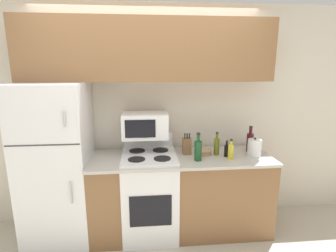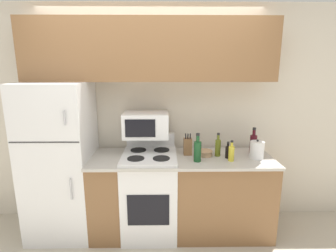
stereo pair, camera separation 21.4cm
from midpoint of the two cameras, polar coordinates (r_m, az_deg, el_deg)
The scene contains 15 objects.
ground_plane at distance 3.04m, azimuth -1.71°, elevation -25.00°, with size 12.00×12.00×0.00m, color beige.
wall_back at distance 3.15m, azimuth -1.67°, elevation 2.11°, with size 8.00×0.05×2.55m.
lower_cabinets at distance 3.07m, azimuth 4.95°, elevation -14.55°, with size 1.98×0.67×0.90m.
refrigerator at distance 3.09m, azimuth -20.53°, elevation -7.09°, with size 0.69×0.69×1.70m.
upper_cabinets at distance 2.89m, azimuth -1.83°, elevation 16.13°, with size 2.66×0.35×0.65m.
stove at distance 3.04m, azimuth -1.87°, elevation -14.24°, with size 0.59×0.66×1.09m.
microwave at distance 2.90m, azimuth -2.71°, elevation 0.28°, with size 0.49×0.36×0.27m.
knife_block at distance 2.94m, azimuth 6.40°, elevation -4.44°, with size 0.09×0.09×0.24m.
bowl at distance 2.94m, azimuth 10.08°, elevation -5.79°, with size 0.18×0.18×0.06m.
bottle_wine_green at distance 2.73m, azimuth 8.69°, elevation -5.31°, with size 0.08×0.08×0.30m.
bottle_soy_sauce at distance 2.91m, azimuth 14.94°, elevation -5.46°, with size 0.05×0.05×0.18m.
bottle_wine_red at distance 3.13m, azimuth 19.95°, elevation -3.61°, with size 0.08×0.08×0.30m.
bottle_cooking_spray at distance 2.83m, azimuth 15.76°, elevation -5.70°, with size 0.06×0.06×0.22m.
bottle_olive_oil at distance 2.94m, azimuth 12.87°, elevation -4.51°, with size 0.06×0.06×0.26m.
kettle at distance 2.99m, azimuth 20.76°, elevation -4.90°, with size 0.15×0.15×0.21m.
Camera 2 is at (0.16, -2.40, 1.87)m, focal length 28.00 mm.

